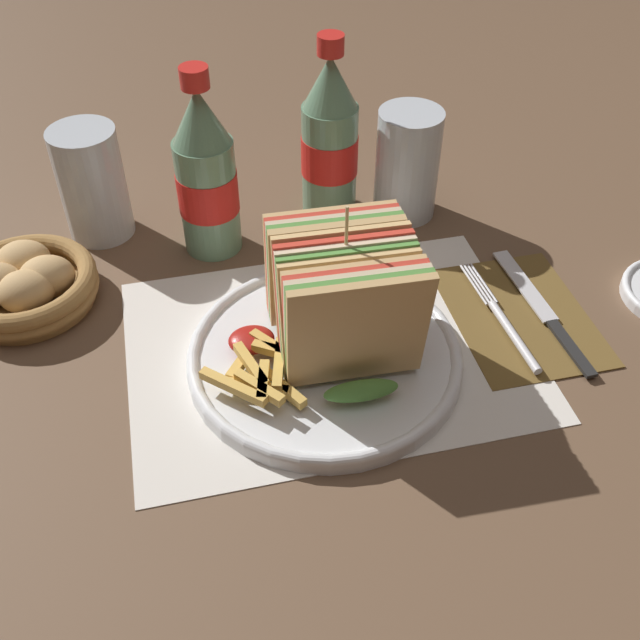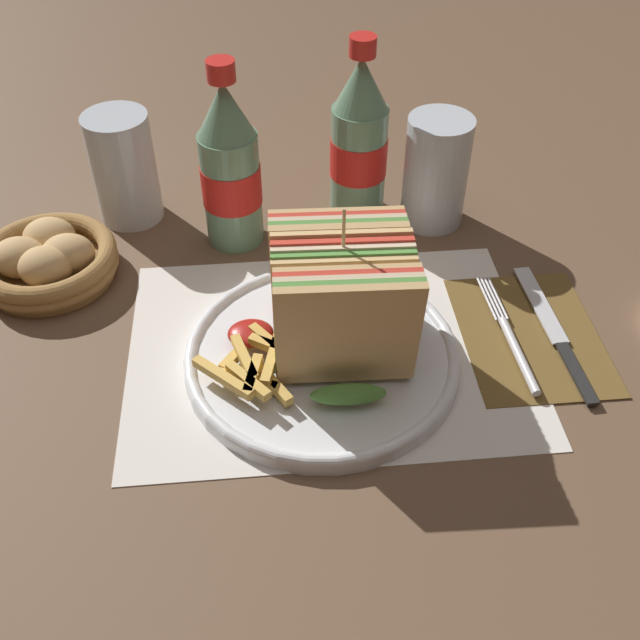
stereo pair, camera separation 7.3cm
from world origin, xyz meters
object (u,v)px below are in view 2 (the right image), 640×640
object	(u,v)px
glass_near	(436,171)
glass_far	(124,168)
club_sandwich	(342,302)
plate_main	(322,356)
fork	(513,343)
coke_bottle_near	(230,169)
knife	(555,332)
bread_basket	(47,260)
coke_bottle_far	(359,141)

from	to	relation	value
glass_near	glass_far	distance (m)	0.37
club_sandwich	glass_near	xyz separation A→B (m)	(0.14, 0.23, -0.01)
plate_main	fork	world-z (taller)	plate_main
plate_main	glass_far	size ratio (longest dim) A/B	2.02
coke_bottle_near	knife	bearing A→B (deg)	-31.91
club_sandwich	glass_far	bearing A→B (deg)	129.45
knife	bread_basket	distance (m)	0.55
club_sandwich	glass_near	world-z (taller)	club_sandwich
club_sandwich	coke_bottle_far	xyz separation A→B (m)	(0.05, 0.26, 0.01)
coke_bottle_far	glass_near	bearing A→B (deg)	-19.19
club_sandwich	knife	xyz separation A→B (m)	(0.22, 0.02, -0.07)
plate_main	bread_basket	size ratio (longest dim) A/B	1.76
coke_bottle_near	coke_bottle_far	distance (m)	0.16
club_sandwich	glass_far	size ratio (longest dim) A/B	1.24
knife	coke_bottle_near	size ratio (longest dim) A/B	0.93
knife	bread_basket	size ratio (longest dim) A/B	1.33
plate_main	coke_bottle_near	size ratio (longest dim) A/B	1.24
knife	bread_basket	xyz separation A→B (m)	(-0.53, 0.15, 0.02)
coke_bottle_near	bread_basket	size ratio (longest dim) A/B	1.43
knife	glass_far	distance (m)	0.52
fork	glass_far	world-z (taller)	glass_far
club_sandwich	fork	xyz separation A→B (m)	(0.17, 0.00, -0.07)
glass_near	plate_main	bearing A→B (deg)	-123.81
club_sandwich	bread_basket	world-z (taller)	club_sandwich
glass_near	fork	bearing A→B (deg)	-81.03
knife	glass_near	size ratio (longest dim) A/B	1.52
coke_bottle_far	glass_near	distance (m)	0.10
coke_bottle_far	plate_main	bearing A→B (deg)	-104.59
coke_bottle_near	glass_far	distance (m)	0.14
coke_bottle_near	glass_near	distance (m)	0.24
plate_main	bread_basket	xyz separation A→B (m)	(-0.29, 0.16, 0.01)
coke_bottle_far	bread_basket	size ratio (longest dim) A/B	1.43
glass_near	bread_basket	size ratio (longest dim) A/B	0.87
knife	coke_bottle_near	bearing A→B (deg)	145.54
plate_main	club_sandwich	distance (m)	0.07
glass_near	glass_far	xyz separation A→B (m)	(-0.37, 0.04, 0.00)
knife	glass_near	world-z (taller)	glass_near
coke_bottle_far	bread_basket	xyz separation A→B (m)	(-0.36, -0.10, -0.07)
bread_basket	club_sandwich	bearing A→B (deg)	-27.95
fork	glass_far	size ratio (longest dim) A/B	1.28
bread_basket	coke_bottle_far	bearing A→B (deg)	15.83
club_sandwich	coke_bottle_far	distance (m)	0.27
bread_basket	plate_main	bearing A→B (deg)	-29.42
glass_near	glass_far	world-z (taller)	same
fork	glass_near	size ratio (longest dim) A/B	1.28
knife	glass_near	distance (m)	0.24
coke_bottle_near	glass_far	xyz separation A→B (m)	(-0.13, 0.06, -0.03)
plate_main	knife	distance (m)	0.24
bread_basket	fork	bearing A→B (deg)	-18.40
plate_main	coke_bottle_near	xyz separation A→B (m)	(-0.08, 0.22, 0.08)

